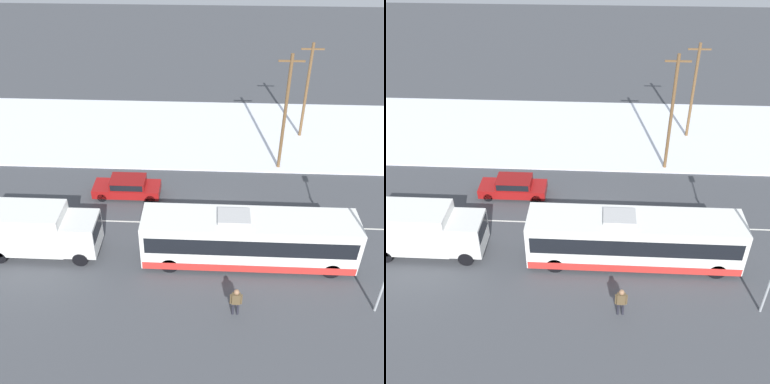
# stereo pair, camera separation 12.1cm
# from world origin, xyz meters

# --- Properties ---
(ground_plane) EXTENTS (120.00, 120.00, 0.00)m
(ground_plane) POSITION_xyz_m (0.00, 0.00, 0.00)
(ground_plane) COLOR #424449
(snow_lot) EXTENTS (80.00, 12.53, 0.12)m
(snow_lot) POSITION_xyz_m (0.00, 12.65, 0.06)
(snow_lot) COLOR silver
(snow_lot) RESTS_ON ground_plane
(lane_marking_center) EXTENTS (60.00, 0.12, 0.00)m
(lane_marking_center) POSITION_xyz_m (0.00, 0.00, 0.00)
(lane_marking_center) COLOR silver
(lane_marking_center) RESTS_ON ground_plane
(city_bus) EXTENTS (12.13, 2.57, 3.34)m
(city_bus) POSITION_xyz_m (1.96, -3.23, 1.63)
(city_bus) COLOR white
(city_bus) RESTS_ON ground_plane
(box_truck) EXTENTS (7.41, 2.30, 3.16)m
(box_truck) POSITION_xyz_m (-10.64, -3.08, 1.74)
(box_truck) COLOR silver
(box_truck) RESTS_ON ground_plane
(sedan_car) EXTENTS (4.68, 1.80, 1.42)m
(sedan_car) POSITION_xyz_m (-6.11, 2.96, 0.78)
(sedan_car) COLOR maroon
(sedan_car) RESTS_ON ground_plane
(pedestrian_at_stop) EXTENTS (0.64, 0.29, 1.79)m
(pedestrian_at_stop) POSITION_xyz_m (1.16, -7.27, 1.10)
(pedestrian_at_stop) COLOR #23232D
(pedestrian_at_stop) RESTS_ON ground_plane
(utility_pole_roadside) EXTENTS (1.80, 0.24, 8.96)m
(utility_pole_roadside) POSITION_xyz_m (4.93, 7.13, 4.67)
(utility_pole_roadside) COLOR brown
(utility_pole_roadside) RESTS_ON ground_plane
(utility_pole_snowlot) EXTENTS (1.80, 0.24, 8.12)m
(utility_pole_snowlot) POSITION_xyz_m (7.36, 12.42, 4.25)
(utility_pole_snowlot) COLOR brown
(utility_pole_snowlot) RESTS_ON ground_plane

